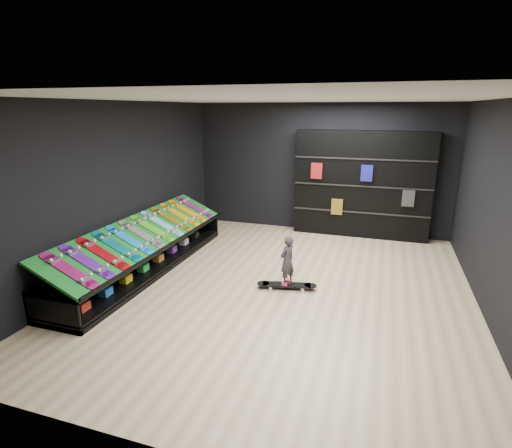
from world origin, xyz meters
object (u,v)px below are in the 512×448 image
(floor_skateboard, at_px, (287,287))
(child, at_px, (287,270))
(back_shelving, at_px, (362,185))
(display_rack, at_px, (147,256))

(floor_skateboard, bearing_deg, child, -12.13)
(floor_skateboard, xyz_separation_m, child, (0.00, 0.00, 0.29))
(back_shelving, distance_m, floor_skateboard, 3.65)
(back_shelving, xyz_separation_m, floor_skateboard, (-0.90, -3.35, -1.16))
(display_rack, xyz_separation_m, floor_skateboard, (2.65, -0.03, -0.21))
(floor_skateboard, relative_size, child, 1.98)
(display_rack, xyz_separation_m, back_shelving, (3.56, 3.32, 0.95))
(floor_skateboard, bearing_deg, back_shelving, 62.74)
(display_rack, distance_m, back_shelving, 4.96)
(child, bearing_deg, display_rack, -63.02)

